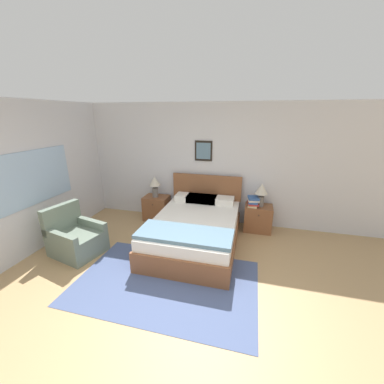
# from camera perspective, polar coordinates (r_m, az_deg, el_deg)

# --- Properties ---
(ground_plane) EXTENTS (16.00, 16.00, 0.00)m
(ground_plane) POSITION_cam_1_polar(r_m,az_deg,el_deg) (3.28, -6.51, -27.91)
(ground_plane) COLOR tan
(wall_back) EXTENTS (7.94, 0.09, 2.60)m
(wall_back) POSITION_cam_1_polar(r_m,az_deg,el_deg) (5.20, 4.48, 6.61)
(wall_back) COLOR silver
(wall_back) RESTS_ON ground_plane
(wall_left) EXTENTS (0.08, 5.29, 2.60)m
(wall_left) POSITION_cam_1_polar(r_m,az_deg,el_deg) (5.20, -31.13, 3.98)
(wall_left) COLOR silver
(wall_left) RESTS_ON ground_plane
(area_rug_main) EXTENTS (2.63, 1.66, 0.01)m
(area_rug_main) POSITION_cam_1_polar(r_m,az_deg,el_deg) (3.74, -6.32, -20.81)
(area_rug_main) COLOR #47567F
(area_rug_main) RESTS_ON ground_plane
(bed) EXTENTS (1.53, 2.18, 1.10)m
(bed) POSITION_cam_1_polar(r_m,az_deg,el_deg) (4.48, 0.85, -8.83)
(bed) COLOR brown
(bed) RESTS_ON ground_plane
(armchair) EXTENTS (0.93, 0.85, 0.85)m
(armchair) POSITION_cam_1_polar(r_m,az_deg,el_deg) (4.70, -26.41, -9.99)
(armchair) COLOR slate
(armchair) RESTS_ON ground_plane
(nightstand_near_window) EXTENTS (0.56, 0.44, 0.55)m
(nightstand_near_window) POSITION_cam_1_polar(r_m,az_deg,el_deg) (5.57, -8.57, -3.78)
(nightstand_near_window) COLOR brown
(nightstand_near_window) RESTS_ON ground_plane
(nightstand_by_door) EXTENTS (0.56, 0.44, 0.55)m
(nightstand_by_door) POSITION_cam_1_polar(r_m,az_deg,el_deg) (5.17, 15.67, -6.10)
(nightstand_by_door) COLOR brown
(nightstand_by_door) RESTS_ON ground_plane
(table_lamp_near_window) EXTENTS (0.26, 0.26, 0.48)m
(table_lamp_near_window) POSITION_cam_1_polar(r_m,az_deg,el_deg) (5.36, -9.02, 2.08)
(table_lamp_near_window) COLOR slate
(table_lamp_near_window) RESTS_ON nightstand_near_window
(table_lamp_by_door) EXTENTS (0.26, 0.26, 0.48)m
(table_lamp_by_door) POSITION_cam_1_polar(r_m,az_deg,el_deg) (4.94, 16.48, 0.12)
(table_lamp_by_door) COLOR slate
(table_lamp_by_door) RESTS_ON nightstand_by_door
(book_thick_bottom) EXTENTS (0.21, 0.29, 0.04)m
(book_thick_bottom) POSITION_cam_1_polar(r_m,az_deg,el_deg) (5.01, 14.54, -3.08)
(book_thick_bottom) COLOR beige
(book_thick_bottom) RESTS_ON nightstand_by_door
(book_hardcover_middle) EXTENTS (0.25, 0.30, 0.03)m
(book_hardcover_middle) POSITION_cam_1_polar(r_m,az_deg,el_deg) (5.00, 14.57, -2.71)
(book_hardcover_middle) COLOR #B7332D
(book_hardcover_middle) RESTS_ON book_thick_bottom
(book_novel_upper) EXTENTS (0.19, 0.23, 0.04)m
(book_novel_upper) POSITION_cam_1_polar(r_m,az_deg,el_deg) (4.99, 14.60, -2.34)
(book_novel_upper) COLOR #335693
(book_novel_upper) RESTS_ON book_hardcover_middle
(book_slim_near_top) EXTENTS (0.25, 0.25, 0.04)m
(book_slim_near_top) POSITION_cam_1_polar(r_m,az_deg,el_deg) (4.97, 14.64, -1.88)
(book_slim_near_top) COLOR silver
(book_slim_near_top) RESTS_ON book_novel_upper
(book_paperback_top) EXTENTS (0.25, 0.27, 0.04)m
(book_paperback_top) POSITION_cam_1_polar(r_m,az_deg,el_deg) (4.96, 14.68, -1.41)
(book_paperback_top) COLOR #335693
(book_paperback_top) RESTS_ON book_slim_near_top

